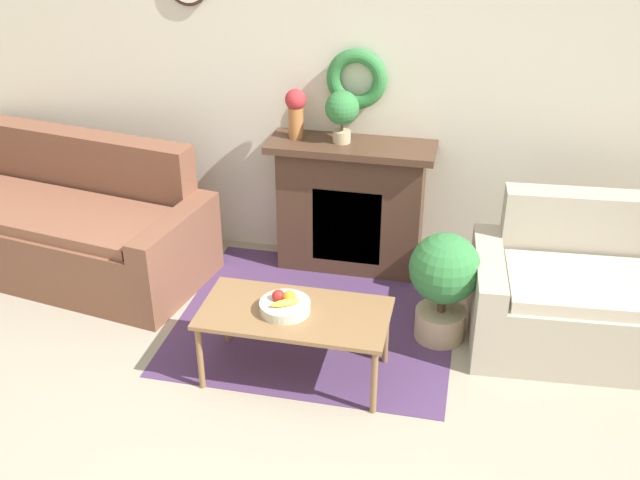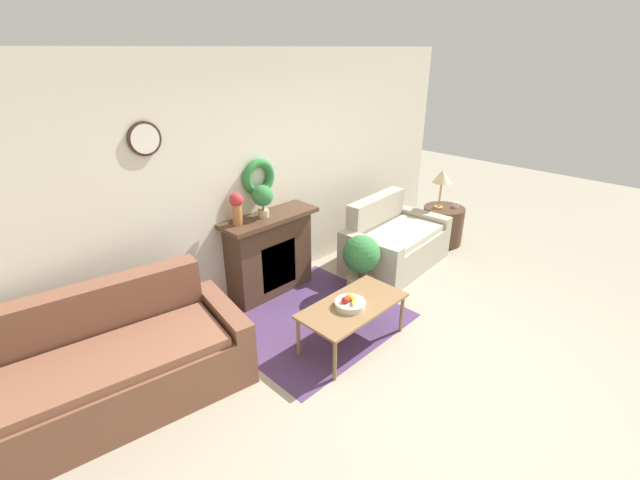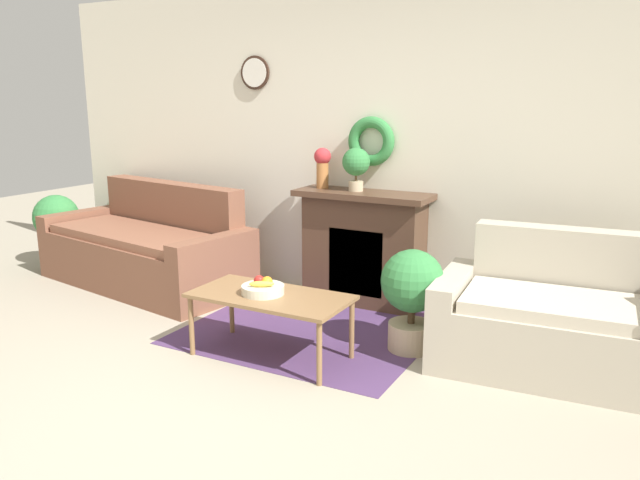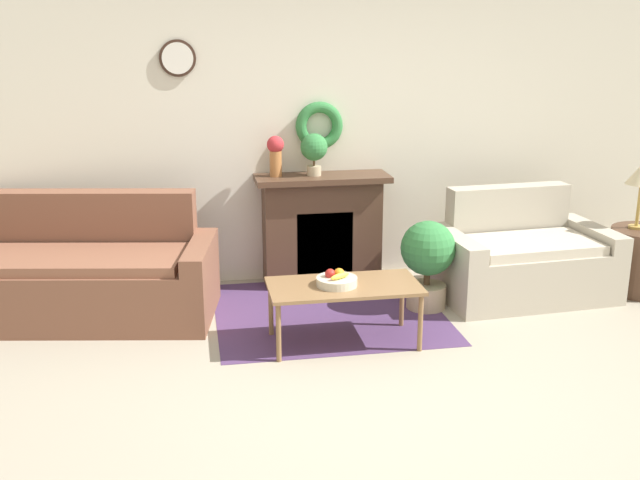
{
  "view_description": "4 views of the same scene",
  "coord_description": "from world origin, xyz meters",
  "px_view_note": "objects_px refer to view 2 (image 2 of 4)",
  "views": [
    {
      "loc": [
        0.82,
        -2.5,
        2.83
      ],
      "look_at": [
        -0.04,
        1.43,
        0.66
      ],
      "focal_mm": 42.0,
      "sensor_mm": 36.0,
      "label": 1
    },
    {
      "loc": [
        -2.77,
        -1.27,
        2.69
      ],
      "look_at": [
        0.03,
        1.5,
        0.91
      ],
      "focal_mm": 24.0,
      "sensor_mm": 36.0,
      "label": 2
    },
    {
      "loc": [
        2.12,
        -2.44,
        1.77
      ],
      "look_at": [
        -0.03,
        1.56,
        0.71
      ],
      "focal_mm": 35.0,
      "sensor_mm": 36.0,
      "label": 3
    },
    {
      "loc": [
        -1.13,
        -3.98,
        2.24
      ],
      "look_at": [
        -0.16,
        1.46,
        0.64
      ],
      "focal_mm": 42.0,
      "sensor_mm": 36.0,
      "label": 4
    }
  ],
  "objects_px": {
    "side_table_by_loveseat": "(442,225)",
    "vase_on_mantel_left": "(237,206)",
    "couch_left": "(109,369)",
    "mug": "(456,205)",
    "loveseat_right": "(394,242)",
    "table_lamp": "(442,178)",
    "potted_plant_floor_by_loveseat": "(361,260)",
    "coffee_table": "(353,308)",
    "fireplace": "(270,254)",
    "fruit_bowl": "(350,303)",
    "potted_plant_on_mantel": "(263,197)"
  },
  "relations": [
    {
      "from": "table_lamp",
      "to": "potted_plant_on_mantel",
      "type": "relative_size",
      "value": 1.56
    },
    {
      "from": "side_table_by_loveseat",
      "to": "potted_plant_floor_by_loveseat",
      "type": "relative_size",
      "value": 0.81
    },
    {
      "from": "couch_left",
      "to": "coffee_table",
      "type": "xyz_separation_m",
      "value": [
        1.96,
        -0.89,
        0.08
      ]
    },
    {
      "from": "side_table_by_loveseat",
      "to": "vase_on_mantel_left",
      "type": "xyz_separation_m",
      "value": [
        -3.09,
        0.73,
        0.91
      ]
    },
    {
      "from": "loveseat_right",
      "to": "potted_plant_on_mantel",
      "type": "bearing_deg",
      "value": 156.61
    },
    {
      "from": "side_table_by_loveseat",
      "to": "fruit_bowl",
      "type": "bearing_deg",
      "value": -167.52
    },
    {
      "from": "couch_left",
      "to": "loveseat_right",
      "type": "bearing_deg",
      "value": 7.19
    },
    {
      "from": "coffee_table",
      "to": "vase_on_mantel_left",
      "type": "distance_m",
      "value": 1.59
    },
    {
      "from": "loveseat_right",
      "to": "mug",
      "type": "relative_size",
      "value": 18.46
    },
    {
      "from": "mug",
      "to": "potted_plant_floor_by_loveseat",
      "type": "height_order",
      "value": "potted_plant_floor_by_loveseat"
    },
    {
      "from": "table_lamp",
      "to": "side_table_by_loveseat",
      "type": "bearing_deg",
      "value": -38.66
    },
    {
      "from": "mug",
      "to": "loveseat_right",
      "type": "bearing_deg",
      "value": 169.63
    },
    {
      "from": "loveseat_right",
      "to": "vase_on_mantel_left",
      "type": "distance_m",
      "value": 2.28
    },
    {
      "from": "couch_left",
      "to": "fruit_bowl",
      "type": "relative_size",
      "value": 7.74
    },
    {
      "from": "loveseat_right",
      "to": "fireplace",
      "type": "bearing_deg",
      "value": 155.36
    },
    {
      "from": "fireplace",
      "to": "mug",
      "type": "bearing_deg",
      "value": -16.38
    },
    {
      "from": "couch_left",
      "to": "coffee_table",
      "type": "relative_size",
      "value": 2.09
    },
    {
      "from": "table_lamp",
      "to": "potted_plant_floor_by_loveseat",
      "type": "bearing_deg",
      "value": -176.65
    },
    {
      "from": "table_lamp",
      "to": "potted_plant_floor_by_loveseat",
      "type": "height_order",
      "value": "table_lamp"
    },
    {
      "from": "side_table_by_loveseat",
      "to": "mug",
      "type": "height_order",
      "value": "mug"
    },
    {
      "from": "side_table_by_loveseat",
      "to": "potted_plant_on_mantel",
      "type": "relative_size",
      "value": 1.63
    },
    {
      "from": "fireplace",
      "to": "couch_left",
      "type": "relative_size",
      "value": 0.51
    },
    {
      "from": "couch_left",
      "to": "fruit_bowl",
      "type": "xyz_separation_m",
      "value": [
        1.91,
        -0.9,
        0.16
      ]
    },
    {
      "from": "couch_left",
      "to": "mug",
      "type": "distance_m",
      "value": 4.89
    },
    {
      "from": "loveseat_right",
      "to": "fruit_bowl",
      "type": "height_order",
      "value": "loveseat_right"
    },
    {
      "from": "side_table_by_loveseat",
      "to": "mug",
      "type": "distance_m",
      "value": 0.36
    },
    {
      "from": "couch_left",
      "to": "potted_plant_floor_by_loveseat",
      "type": "relative_size",
      "value": 3.11
    },
    {
      "from": "fruit_bowl",
      "to": "potted_plant_floor_by_loveseat",
      "type": "height_order",
      "value": "potted_plant_floor_by_loveseat"
    },
    {
      "from": "coffee_table",
      "to": "side_table_by_loveseat",
      "type": "distance_m",
      "value": 2.84
    },
    {
      "from": "coffee_table",
      "to": "loveseat_right",
      "type": "bearing_deg",
      "value": 23.4
    },
    {
      "from": "coffee_table",
      "to": "side_table_by_loveseat",
      "type": "relative_size",
      "value": 1.84
    },
    {
      "from": "couch_left",
      "to": "mug",
      "type": "bearing_deg",
      "value": 5.22
    },
    {
      "from": "loveseat_right",
      "to": "potted_plant_floor_by_loveseat",
      "type": "height_order",
      "value": "loveseat_right"
    },
    {
      "from": "couch_left",
      "to": "potted_plant_floor_by_loveseat",
      "type": "xyz_separation_m",
      "value": [
        2.77,
        -0.33,
        0.1
      ]
    },
    {
      "from": "potted_plant_floor_by_loveseat",
      "to": "vase_on_mantel_left",
      "type": "bearing_deg",
      "value": 145.17
    },
    {
      "from": "table_lamp",
      "to": "vase_on_mantel_left",
      "type": "bearing_deg",
      "value": 167.43
    },
    {
      "from": "fireplace",
      "to": "side_table_by_loveseat",
      "type": "height_order",
      "value": "fireplace"
    },
    {
      "from": "fruit_bowl",
      "to": "side_table_by_loveseat",
      "type": "bearing_deg",
      "value": 12.48
    },
    {
      "from": "fireplace",
      "to": "couch_left",
      "type": "bearing_deg",
      "value": -167.58
    },
    {
      "from": "coffee_table",
      "to": "side_table_by_loveseat",
      "type": "xyz_separation_m",
      "value": [
        2.77,
        0.62,
        -0.13
      ]
    },
    {
      "from": "coffee_table",
      "to": "side_table_by_loveseat",
      "type": "bearing_deg",
      "value": 12.59
    },
    {
      "from": "loveseat_right",
      "to": "table_lamp",
      "type": "distance_m",
      "value": 1.22
    },
    {
      "from": "vase_on_mantel_left",
      "to": "potted_plant_floor_by_loveseat",
      "type": "bearing_deg",
      "value": -34.83
    },
    {
      "from": "coffee_table",
      "to": "potted_plant_floor_by_loveseat",
      "type": "bearing_deg",
      "value": 35.1
    },
    {
      "from": "side_table_by_loveseat",
      "to": "table_lamp",
      "type": "xyz_separation_m",
      "value": [
        -0.07,
        0.06,
        0.73
      ]
    },
    {
      "from": "coffee_table",
      "to": "table_lamp",
      "type": "distance_m",
      "value": 2.84
    },
    {
      "from": "fireplace",
      "to": "potted_plant_floor_by_loveseat",
      "type": "xyz_separation_m",
      "value": [
        0.72,
        -0.78,
        -0.07
      ]
    },
    {
      "from": "loveseat_right",
      "to": "coffee_table",
      "type": "distance_m",
      "value": 1.85
    },
    {
      "from": "couch_left",
      "to": "table_lamp",
      "type": "bearing_deg",
      "value": 7.01
    },
    {
      "from": "fruit_bowl",
      "to": "loveseat_right",
      "type": "bearing_deg",
      "value": 22.92
    }
  ]
}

